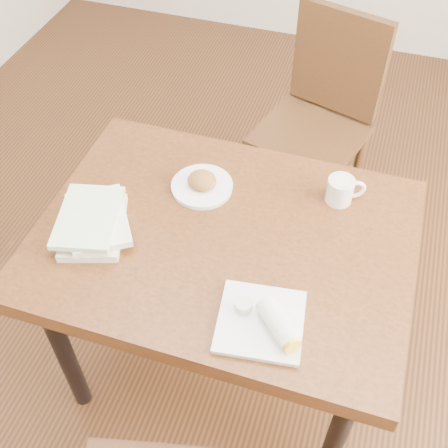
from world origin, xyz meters
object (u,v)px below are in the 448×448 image
(chair_far, at_px, (321,111))
(plate_burrito, at_px, (266,322))
(coffee_mug, at_px, (341,190))
(plate_scone, at_px, (202,184))
(book_stack, at_px, (94,222))
(table, at_px, (224,254))

(chair_far, xyz_separation_m, plate_burrito, (0.07, -1.22, 0.22))
(coffee_mug, xyz_separation_m, plate_burrito, (-0.10, -0.51, -0.02))
(plate_scone, bearing_deg, coffee_mug, 11.37)
(chair_far, bearing_deg, plate_burrito, -86.70)
(book_stack, bearing_deg, table, 14.34)
(plate_scone, xyz_separation_m, coffee_mug, (0.42, 0.09, 0.02))
(plate_scone, height_order, coffee_mug, coffee_mug)
(chair_far, distance_m, plate_burrito, 1.24)
(chair_far, bearing_deg, plate_scone, -107.70)
(coffee_mug, bearing_deg, chair_far, 103.63)
(table, bearing_deg, book_stack, -165.66)
(chair_far, relative_size, coffee_mug, 8.01)
(plate_scone, bearing_deg, table, -52.63)
(plate_scone, distance_m, coffee_mug, 0.43)
(table, bearing_deg, chair_far, 82.46)
(table, distance_m, plate_scone, 0.23)
(chair_far, bearing_deg, book_stack, -115.35)
(table, xyz_separation_m, plate_scone, (-0.13, 0.17, 0.11))
(chair_far, height_order, coffee_mug, chair_far)
(table, distance_m, plate_burrito, 0.35)
(coffee_mug, bearing_deg, plate_scone, -168.63)
(table, height_order, chair_far, chair_far)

